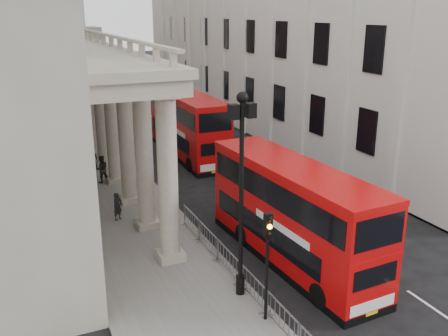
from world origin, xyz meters
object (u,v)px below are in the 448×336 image
at_px(traffic_light, 268,248).
at_px(pedestrian_b, 102,169).
at_px(pedestrian_c, 92,159).
at_px(lamp_post_mid, 137,110).
at_px(lamp_post_north, 95,80).
at_px(bus_far, 188,124).
at_px(pedestrian_a, 118,207).
at_px(lamp_post_south, 241,183).
at_px(bus_near, 292,212).

xyz_separation_m(traffic_light, pedestrian_b, (-2.67, 18.22, -2.05)).
relative_size(traffic_light, pedestrian_c, 2.50).
relative_size(lamp_post_mid, traffic_light, 1.93).
bearing_deg(traffic_light, pedestrian_b, 98.35).
distance_m(lamp_post_north, bus_far, 12.93).
bearing_deg(lamp_post_north, bus_far, -66.38).
xyz_separation_m(lamp_post_north, bus_far, (5.10, -11.66, -2.31)).
distance_m(traffic_light, pedestrian_c, 21.52).
relative_size(traffic_light, bus_far, 0.37).
bearing_deg(traffic_light, pedestrian_a, 104.83).
bearing_deg(bus_far, pedestrian_a, -126.20).
distance_m(lamp_post_south, lamp_post_north, 32.00).
xyz_separation_m(lamp_post_mid, pedestrian_c, (-2.71, 3.21, -3.93)).
xyz_separation_m(bus_far, pedestrian_b, (-7.67, -4.14, -1.55)).
bearing_deg(bus_near, pedestrian_c, 106.41).
bearing_deg(bus_near, traffic_light, -134.73).
relative_size(lamp_post_south, pedestrian_a, 5.31).
distance_m(lamp_post_south, traffic_light, 2.71).
height_order(lamp_post_south, pedestrian_b, lamp_post_south).
height_order(lamp_post_mid, pedestrian_a, lamp_post_mid).
distance_m(lamp_post_mid, pedestrian_b, 4.64).
xyz_separation_m(lamp_post_north, pedestrian_a, (-2.96, -22.48, -4.01)).
height_order(lamp_post_north, traffic_light, lamp_post_north).
bearing_deg(bus_near, lamp_post_mid, 100.60).
xyz_separation_m(lamp_post_south, lamp_post_north, (0.00, 32.00, 0.00)).
height_order(lamp_post_south, bus_near, lamp_post_south).
bearing_deg(pedestrian_b, lamp_post_mid, 173.56).
relative_size(lamp_post_north, bus_near, 0.76).
distance_m(bus_near, pedestrian_c, 18.52).
xyz_separation_m(pedestrian_a, pedestrian_b, (0.38, 6.68, 0.15)).
bearing_deg(pedestrian_a, pedestrian_c, 58.31).
xyz_separation_m(traffic_light, bus_far, (5.00, 22.36, -0.50)).
bearing_deg(bus_near, pedestrian_a, 126.71).
bearing_deg(lamp_post_north, bus_near, -83.39).
distance_m(pedestrian_b, pedestrian_c, 3.01).
bearing_deg(lamp_post_north, lamp_post_south, -90.00).
bearing_deg(lamp_post_south, traffic_light, -87.16).
xyz_separation_m(bus_near, bus_far, (1.60, 18.52, 0.16)).
distance_m(lamp_post_south, bus_far, 21.10).
distance_m(lamp_post_north, pedestrian_a, 23.02).
distance_m(bus_near, pedestrian_b, 15.67).
relative_size(lamp_post_north, pedestrian_b, 4.44).
distance_m(bus_far, pedestrian_c, 8.06).
xyz_separation_m(bus_near, pedestrian_a, (-6.45, 7.70, -1.54)).
distance_m(pedestrian_a, pedestrian_c, 9.69).
bearing_deg(pedestrian_a, lamp_post_mid, 35.21).
height_order(lamp_post_mid, traffic_light, lamp_post_mid).
distance_m(lamp_post_north, pedestrian_c, 13.65).
height_order(bus_near, pedestrian_b, bus_near).
relative_size(lamp_post_mid, bus_near, 0.76).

